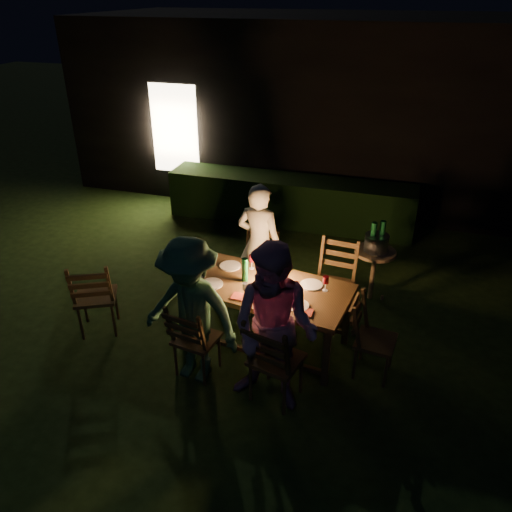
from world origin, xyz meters
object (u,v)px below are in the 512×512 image
(chair_far_right, at_px, (332,297))
(person_opp_right, at_px, (274,330))
(chair_near_left, at_px, (196,351))
(bottle_bucket_b, at_px, (381,239))
(dining_table, at_px, (266,292))
(chair_near_right, at_px, (275,373))
(person_opp_left, at_px, (191,312))
(ice_bucket, at_px, (376,243))
(lantern, at_px, (272,272))
(chair_far_left, at_px, (257,281))
(bottle_bucket_a, at_px, (373,240))
(person_house_side, at_px, (259,244))
(chair_end, at_px, (372,351))
(side_table, at_px, (375,257))
(chair_spare, at_px, (98,309))
(bottle_table, at_px, (245,270))

(chair_far_right, height_order, person_opp_right, person_opp_right)
(chair_near_left, bearing_deg, bottle_bucket_b, 59.42)
(dining_table, height_order, chair_near_right, chair_near_right)
(person_opp_left, bearing_deg, ice_bucket, 59.44)
(dining_table, height_order, lantern, lantern)
(chair_far_left, xyz_separation_m, bottle_bucket_a, (1.36, 0.45, 0.58))
(bottle_bucket_a, bearing_deg, chair_far_right, -122.75)
(chair_far_right, bearing_deg, lantern, 53.13)
(chair_far_right, distance_m, lantern, 1.07)
(person_house_side, relative_size, person_opp_left, 0.99)
(chair_end, bearing_deg, side_table, -168.06)
(person_opp_right, distance_m, bottle_bucket_a, 2.25)
(bottle_bucket_b, bearing_deg, chair_far_right, -125.64)
(bottle_bucket_b, bearing_deg, person_opp_left, -128.53)
(person_house_side, relative_size, bottle_bucket_b, 5.01)
(person_house_side, distance_m, person_opp_right, 1.87)
(chair_end, relative_size, person_house_side, 0.58)
(chair_far_left, bearing_deg, ice_bucket, -158.78)
(chair_near_left, xyz_separation_m, chair_spare, (-1.40, 0.34, 0.02))
(chair_end, relative_size, bottle_bucket_a, 2.90)
(chair_far_left, height_order, chair_end, chair_far_left)
(chair_far_right, bearing_deg, person_opp_right, 84.24)
(chair_far_right, distance_m, chair_spare, 2.81)
(dining_table, distance_m, chair_near_right, 0.97)
(side_table, xyz_separation_m, ice_bucket, (0.00, 0.00, 0.19))
(dining_table, relative_size, chair_near_right, 1.88)
(chair_far_left, bearing_deg, person_opp_left, 84.65)
(chair_far_right, bearing_deg, person_house_side, -4.97)
(side_table, bearing_deg, chair_spare, -151.08)
(chair_end, xyz_separation_m, ice_bucket, (-0.15, 1.47, 0.54))
(chair_near_left, bearing_deg, ice_bucket, 59.72)
(person_house_side, relative_size, bottle_table, 5.73)
(person_house_side, distance_m, person_opp_left, 1.64)
(dining_table, xyz_separation_m, chair_spare, (-1.95, -0.36, -0.38))
(person_opp_left, bearing_deg, chair_near_right, 3.10)
(bottle_bucket_b, bearing_deg, chair_near_right, -109.69)
(side_table, bearing_deg, dining_table, -129.22)
(chair_far_right, height_order, person_opp_left, person_opp_left)
(ice_bucket, bearing_deg, bottle_bucket_b, 38.66)
(side_table, distance_m, bottle_bucket_b, 0.25)
(chair_near_right, bearing_deg, chair_near_left, -173.96)
(person_opp_right, bearing_deg, chair_near_left, 176.79)
(lantern, xyz_separation_m, bottle_bucket_a, (0.96, 1.23, -0.06))
(chair_far_left, relative_size, chair_spare, 0.95)
(person_opp_right, distance_m, lantern, 0.96)
(person_opp_left, xyz_separation_m, bottle_bucket_b, (1.67, 2.10, 0.06))
(dining_table, height_order, chair_end, chair_end)
(bottle_table, bearing_deg, side_table, 44.11)
(chair_end, bearing_deg, chair_near_left, -66.99)
(chair_near_right, relative_size, chair_far_left, 1.07)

